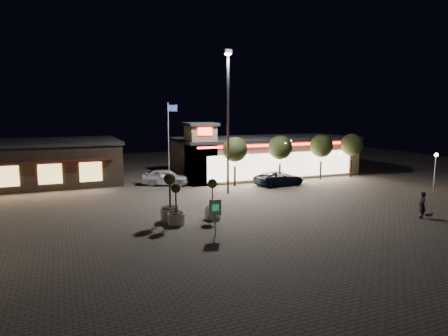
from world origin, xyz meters
name	(u,v)px	position (x,y,z in m)	size (l,w,h in m)	color
ground	(247,218)	(0.00, 0.00, 0.00)	(90.00, 90.00, 0.00)	#62584F
retail_building	(262,156)	(9.51, 15.82, 2.21)	(20.40, 8.40, 6.10)	gray
restaurant_building	(34,162)	(-14.00, 19.97, 2.16)	(16.40, 11.00, 4.30)	#382D23
floodlight_pole	(228,114)	(2.00, 8.00, 7.02)	(0.60, 0.40, 12.38)	gray
flagpole	(169,138)	(-1.90, 13.00, 4.74)	(0.95, 0.10, 8.00)	white
lamp_post_east	(436,164)	(20.00, 2.00, 2.46)	(0.36, 0.36, 3.48)	gray
string_tree_a	(235,150)	(4.00, 11.00, 3.56)	(2.42, 2.42, 4.79)	#332319
string_tree_b	(280,148)	(9.00, 11.00, 3.56)	(2.42, 2.42, 4.79)	#332319
string_tree_c	(321,146)	(14.00, 11.00, 3.56)	(2.42, 2.42, 4.79)	#332319
string_tree_d	(352,145)	(18.00, 11.00, 3.56)	(2.42, 2.42, 4.79)	#332319
pickup_truck	(279,178)	(8.18, 9.66, 0.70)	(2.32, 5.03, 1.40)	black
white_sedan	(166,177)	(-2.08, 14.00, 0.80)	(1.88, 4.67, 1.59)	white
pedestrian	(422,205)	(11.03, -4.56, 0.91)	(0.67, 0.44, 1.83)	black
dog	(429,214)	(11.52, -4.77, 0.27)	(0.51, 0.30, 0.27)	#59514C
planter_left	(170,206)	(-4.98, 1.41, 0.99)	(1.31, 1.31, 3.21)	silver
planter_mid	(176,212)	(-4.84, 0.43, 0.84)	(1.10, 1.10, 2.71)	silver
planter_right	(212,206)	(-2.15, 0.92, 0.84)	(1.11, 1.11, 2.73)	silver
valet_sign	(215,211)	(-3.35, -2.71, 1.51)	(0.71, 0.23, 2.16)	gray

